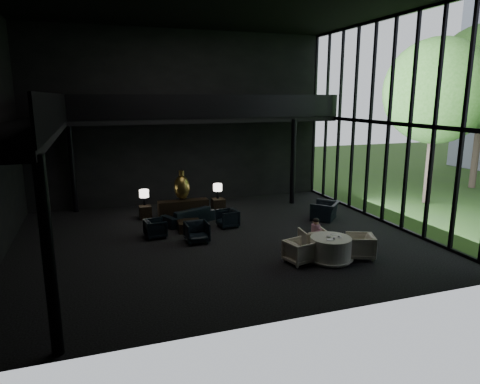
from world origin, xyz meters
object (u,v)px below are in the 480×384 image
object	(u,v)px
dining_chair_north	(313,238)
dining_chair_east	(360,244)
side_table_right	(218,205)
lounge_armchair_south	(197,231)
dining_table	(330,250)
dining_chair_west	(299,250)
coffee_table	(189,226)
bronze_urn	(182,187)
table_lamp_left	(144,194)
window_armchair	(325,207)
table_lamp_right	(218,188)
sofa	(188,213)
child	(316,228)
side_table_left	(145,212)
lounge_armchair_east	(228,218)
lounge_armchair_west	(155,228)
console	(183,208)

from	to	relation	value
dining_chair_north	dining_chair_east	distance (m)	1.53
side_table_right	lounge_armchair_south	xyz separation A→B (m)	(-1.84, -3.70, 0.12)
dining_table	dining_chair_west	xyz separation A→B (m)	(-1.01, 0.15, 0.08)
lounge_armchair_south	coffee_table	world-z (taller)	lounge_armchair_south
bronze_urn	lounge_armchair_south	world-z (taller)	bronze_urn
bronze_urn	table_lamp_left	distance (m)	1.61
window_armchair	side_table_right	bearing A→B (deg)	-80.26
table_lamp_right	sofa	xyz separation A→B (m)	(-1.62, -1.34, -0.63)
sofa	child	world-z (taller)	child
sofa	dining_chair_west	distance (m)	5.79
lounge_armchair_south	sofa	bearing A→B (deg)	83.71
dining_chair_east	child	size ratio (longest dim) A/B	1.44
table_lamp_right	window_armchair	world-z (taller)	table_lamp_right
table_lamp_left	dining_chair_west	distance (m)	7.75
dining_table	side_table_left	bearing A→B (deg)	126.41
dining_chair_north	lounge_armchair_east	bearing A→B (deg)	-55.82
child	coffee_table	bearing A→B (deg)	-43.70
dining_table	dining_chair_west	bearing A→B (deg)	171.72
side_table_right	dining_chair_north	bearing A→B (deg)	-74.30
table_lamp_right	side_table_left	bearing A→B (deg)	-177.56
sofa	dining_chair_north	world-z (taller)	dining_chair_north
bronze_urn	table_lamp_right	size ratio (longest dim) A/B	1.92
bronze_urn	lounge_armchair_east	world-z (taller)	bronze_urn
table_lamp_left	table_lamp_right	world-z (taller)	table_lamp_right
bronze_urn	child	world-z (taller)	bronze_urn
dining_chair_north	lounge_armchair_south	bearing A→B (deg)	-25.53
lounge_armchair_east	lounge_armchair_south	bearing A→B (deg)	-54.46
side_table_right	coffee_table	size ratio (longest dim) A/B	0.70
table_lamp_right	lounge_armchair_east	distance (m)	2.51
dining_table	dining_chair_west	world-z (taller)	dining_chair_west
side_table_right	coffee_table	distance (m)	2.94
sofa	lounge_armchair_west	distance (m)	2.09
table_lamp_left	lounge_armchair_west	world-z (taller)	table_lamp_left
bronze_urn	lounge_armchair_south	distance (m)	3.83
table_lamp_right	lounge_armchair_east	bearing A→B (deg)	-96.82
table_lamp_right	dining_chair_west	distance (m)	6.71
console	bronze_urn	distance (m)	0.90
lounge_armchair_south	dining_chair_west	size ratio (longest dim) A/B	1.04
coffee_table	dining_chair_west	world-z (taller)	dining_chair_west
coffee_table	dining_chair_east	size ratio (longest dim) A/B	0.93
dining_chair_west	child	bearing A→B (deg)	-63.52
dining_chair_north	dining_chair_west	size ratio (longest dim) A/B	1.07
lounge_armchair_south	table_lamp_left	bearing A→B (deg)	108.61
bronze_urn	window_armchair	xyz separation A→B (m)	(5.46, -2.67, -0.70)
dining_chair_east	window_armchair	bearing A→B (deg)	-172.25
window_armchair	dining_chair_north	xyz separation A→B (m)	(-2.24, -3.12, -0.08)
side_table_right	table_lamp_right	xyz separation A→B (m)	(0.00, 0.07, 0.77)
table_lamp_right	dining_chair_north	size ratio (longest dim) A/B	0.76
lounge_armchair_east	lounge_armchair_south	world-z (taller)	lounge_armchair_south
table_lamp_left	table_lamp_right	bearing A→B (deg)	-0.41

